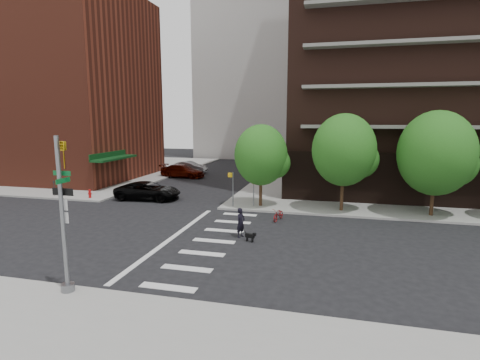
{
  "coord_description": "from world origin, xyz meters",
  "views": [
    {
      "loc": [
        9.27,
        -19.08,
        6.76
      ],
      "look_at": [
        3.0,
        6.0,
        2.5
      ],
      "focal_mm": 28.0,
      "sensor_mm": 36.0,
      "label": 1
    }
  ],
  "objects_px": {
    "parked_car_maroon": "(183,171)",
    "parked_car_silver": "(189,167)",
    "fire_hydrant": "(90,193)",
    "dog_walker": "(241,223)",
    "traffic_signal": "(64,228)",
    "parked_car_black": "(148,191)",
    "scooter": "(279,214)"
  },
  "relations": [
    {
      "from": "traffic_signal",
      "to": "parked_car_maroon",
      "type": "xyz_separation_m",
      "value": [
        -7.11,
        28.4,
        -1.95
      ]
    },
    {
      "from": "scooter",
      "to": "parked_car_black",
      "type": "bearing_deg",
      "value": 173.85
    },
    {
      "from": "fire_hydrant",
      "to": "scooter",
      "type": "relative_size",
      "value": 0.46
    },
    {
      "from": "parked_car_black",
      "to": "dog_walker",
      "type": "height_order",
      "value": "dog_walker"
    },
    {
      "from": "parked_car_maroon",
      "to": "dog_walker",
      "type": "xyz_separation_m",
      "value": [
        11.86,
        -19.84,
        0.1
      ]
    },
    {
      "from": "parked_car_black",
      "to": "dog_walker",
      "type": "bearing_deg",
      "value": -131.74
    },
    {
      "from": "parked_car_black",
      "to": "scooter",
      "type": "relative_size",
      "value": 3.38
    },
    {
      "from": "fire_hydrant",
      "to": "parked_car_black",
      "type": "bearing_deg",
      "value": 14.15
    },
    {
      "from": "dog_walker",
      "to": "parked_car_maroon",
      "type": "bearing_deg",
      "value": 55.31
    },
    {
      "from": "parked_car_maroon",
      "to": "dog_walker",
      "type": "distance_m",
      "value": 23.11
    },
    {
      "from": "parked_car_maroon",
      "to": "dog_walker",
      "type": "relative_size",
      "value": 3.03
    },
    {
      "from": "fire_hydrant",
      "to": "parked_car_silver",
      "type": "distance_m",
      "value": 16.88
    },
    {
      "from": "fire_hydrant",
      "to": "parked_car_silver",
      "type": "bearing_deg",
      "value": 82.17
    },
    {
      "from": "dog_walker",
      "to": "parked_car_silver",
      "type": "bearing_deg",
      "value": 52.45
    },
    {
      "from": "parked_car_maroon",
      "to": "parked_car_silver",
      "type": "distance_m",
      "value": 3.67
    },
    {
      "from": "fire_hydrant",
      "to": "parked_car_maroon",
      "type": "height_order",
      "value": "parked_car_maroon"
    },
    {
      "from": "fire_hydrant",
      "to": "scooter",
      "type": "bearing_deg",
      "value": -9.34
    },
    {
      "from": "parked_car_silver",
      "to": "parked_car_maroon",
      "type": "bearing_deg",
      "value": -172.07
    },
    {
      "from": "traffic_signal",
      "to": "parked_car_black",
      "type": "height_order",
      "value": "traffic_signal"
    },
    {
      "from": "fire_hydrant",
      "to": "parked_car_black",
      "type": "distance_m",
      "value": 4.91
    },
    {
      "from": "parked_car_maroon",
      "to": "scooter",
      "type": "xyz_separation_m",
      "value": [
        13.46,
        -15.8,
        -0.33
      ]
    },
    {
      "from": "parked_car_maroon",
      "to": "traffic_signal",
      "type": "bearing_deg",
      "value": -162.18
    },
    {
      "from": "parked_car_black",
      "to": "parked_car_silver",
      "type": "height_order",
      "value": "parked_car_black"
    },
    {
      "from": "traffic_signal",
      "to": "scooter",
      "type": "bearing_deg",
      "value": 63.25
    },
    {
      "from": "parked_car_silver",
      "to": "parked_car_black",
      "type": "bearing_deg",
      "value": -172.74
    },
    {
      "from": "parked_car_maroon",
      "to": "dog_walker",
      "type": "height_order",
      "value": "dog_walker"
    },
    {
      "from": "parked_car_black",
      "to": "parked_car_maroon",
      "type": "distance_m",
      "value": 12.05
    },
    {
      "from": "parked_car_maroon",
      "to": "scooter",
      "type": "bearing_deg",
      "value": -135.8
    },
    {
      "from": "traffic_signal",
      "to": "parked_car_maroon",
      "type": "relative_size",
      "value": 1.16
    },
    {
      "from": "traffic_signal",
      "to": "scooter",
      "type": "height_order",
      "value": "traffic_signal"
    },
    {
      "from": "parked_car_silver",
      "to": "scooter",
      "type": "bearing_deg",
      "value": -145.8
    },
    {
      "from": "parked_car_maroon",
      "to": "fire_hydrant",
      "type": "bearing_deg",
      "value": 171.21
    }
  ]
}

